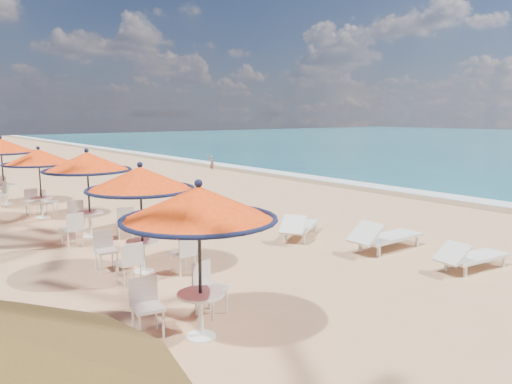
% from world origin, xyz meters
% --- Properties ---
extents(ground, '(160.00, 160.00, 0.00)m').
position_xyz_m(ground, '(0.00, 0.00, 0.00)').
color(ground, tan).
rests_on(ground, ground).
extents(foam_strip, '(1.20, 140.00, 0.04)m').
position_xyz_m(foam_strip, '(9.30, 10.00, 0.00)').
color(foam_strip, white).
rests_on(foam_strip, ground).
extents(wetsand_band, '(1.40, 140.00, 0.02)m').
position_xyz_m(wetsand_band, '(8.40, 10.00, 0.00)').
color(wetsand_band, olive).
rests_on(wetsand_band, ground).
extents(station_0, '(2.30, 2.30, 2.40)m').
position_xyz_m(station_0, '(-5.45, -0.20, 1.83)').
color(station_0, black).
rests_on(station_0, ground).
extents(station_1, '(2.26, 2.26, 2.36)m').
position_xyz_m(station_1, '(-4.78, 3.14, 1.72)').
color(station_1, black).
rests_on(station_1, ground).
extents(station_2, '(2.33, 2.33, 2.43)m').
position_xyz_m(station_2, '(-4.55, 6.86, 1.78)').
color(station_2, black).
rests_on(station_2, ground).
extents(station_3, '(2.23, 2.23, 2.33)m').
position_xyz_m(station_3, '(-4.85, 10.44, 1.77)').
color(station_3, black).
rests_on(station_3, ground).
extents(station_4, '(2.45, 2.45, 2.55)m').
position_xyz_m(station_4, '(-5.28, 13.85, 1.95)').
color(station_4, black).
rests_on(station_4, ground).
extents(lounger_near, '(1.92, 0.80, 0.67)m').
position_xyz_m(lounger_near, '(0.84, -1.03, 0.31)').
color(lounger_near, white).
rests_on(lounger_near, ground).
extents(lounger_mid, '(2.18, 0.69, 0.78)m').
position_xyz_m(lounger_mid, '(0.65, 1.10, 0.36)').
color(lounger_mid, white).
rests_on(lounger_mid, ground).
extents(lounger_far, '(2.01, 1.60, 0.71)m').
position_xyz_m(lounger_far, '(-0.10, 3.33, 0.33)').
color(lounger_far, white).
rests_on(lounger_far, ground).
extents(person, '(0.26, 0.36, 0.92)m').
position_xyz_m(person, '(7.11, 18.79, 0.46)').
color(person, brown).
rests_on(person, ground).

